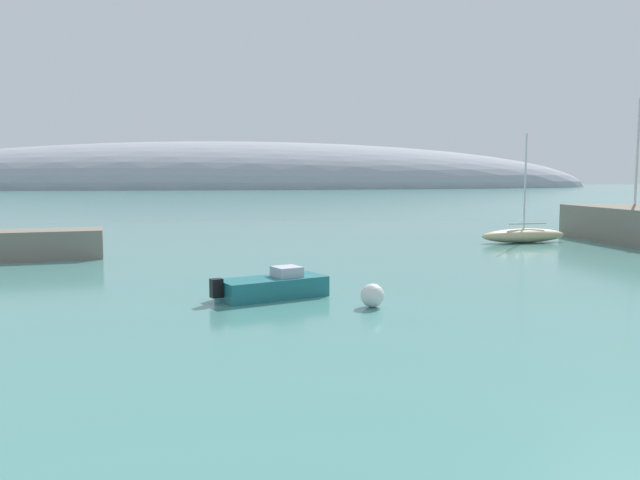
% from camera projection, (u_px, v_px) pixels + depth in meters
% --- Properties ---
extents(distant_ridge, '(285.79, 69.88, 34.91)m').
position_uv_depth(distant_ridge, '(237.00, 188.00, 241.69)').
color(distant_ridge, '#999EA8').
rests_on(distant_ridge, ground).
extents(sailboat_sand_near_shore, '(6.72, 2.18, 7.81)m').
position_uv_depth(sailboat_sand_near_shore, '(523.00, 235.00, 45.77)').
color(sailboat_sand_near_shore, '#C6B284').
rests_on(sailboat_sand_near_shore, water).
extents(sailboat_black_mid_mooring, '(7.89, 5.07, 10.87)m').
position_uv_depth(sailboat_black_mid_mooring, '(634.00, 228.00, 50.70)').
color(sailboat_black_mid_mooring, black).
rests_on(sailboat_black_mid_mooring, water).
extents(motorboat_teal_foreground, '(4.78, 3.15, 1.20)m').
position_uv_depth(motorboat_teal_foreground, '(273.00, 287.00, 25.22)').
color(motorboat_teal_foreground, '#1E6B70').
rests_on(motorboat_teal_foreground, water).
extents(mooring_buoy_white, '(0.88, 0.88, 0.88)m').
position_uv_depth(mooring_buoy_white, '(372.00, 295.00, 23.36)').
color(mooring_buoy_white, silver).
rests_on(mooring_buoy_white, water).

